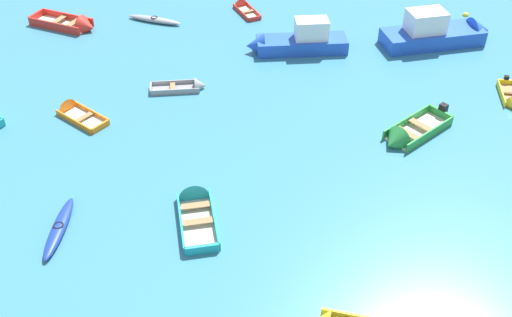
{
  "coord_description": "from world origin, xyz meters",
  "views": [
    {
      "loc": [
        1.26,
        2.77,
        17.01
      ],
      "look_at": [
        0.0,
        24.04,
        0.15
      ],
      "focal_mm": 41.74,
      "sensor_mm": 36.0,
      "label": 1
    }
  ],
  "objects_px": {
    "rowboat_orange_foreground_center": "(71,111)",
    "rowboat_green_near_camera": "(406,136)",
    "rowboat_yellow_cluster_inner": "(512,100)",
    "rowboat_grey_back_row_center": "(190,87)",
    "rowboat_red_midfield_left": "(242,7)",
    "motor_launch_blue_far_back": "(296,41)",
    "motor_launch_blue_distant_center": "(440,32)",
    "kayak_grey_midfield_right": "(155,20)",
    "rowboat_turquoise_far_right": "(195,203)",
    "mooring_buoy_outer_edge": "(466,16)",
    "rowboat_red_cluster_outer": "(76,25)",
    "kayak_deep_blue_outer_left": "(59,228)"
  },
  "relations": [
    {
      "from": "rowboat_red_cluster_outer",
      "to": "mooring_buoy_outer_edge",
      "type": "distance_m",
      "value": 25.45
    },
    {
      "from": "rowboat_green_near_camera",
      "to": "motor_launch_blue_far_back",
      "type": "distance_m",
      "value": 10.17
    },
    {
      "from": "rowboat_turquoise_far_right",
      "to": "rowboat_red_midfield_left",
      "type": "xyz_separation_m",
      "value": [
        0.45,
        19.68,
        -0.06
      ]
    },
    {
      "from": "rowboat_turquoise_far_right",
      "to": "motor_launch_blue_distant_center",
      "type": "height_order",
      "value": "motor_launch_blue_distant_center"
    },
    {
      "from": "rowboat_grey_back_row_center",
      "to": "rowboat_red_midfield_left",
      "type": "relative_size",
      "value": 1.03
    },
    {
      "from": "rowboat_turquoise_far_right",
      "to": "motor_launch_blue_far_back",
      "type": "height_order",
      "value": "motor_launch_blue_far_back"
    },
    {
      "from": "rowboat_red_cluster_outer",
      "to": "kayak_deep_blue_outer_left",
      "type": "height_order",
      "value": "rowboat_red_cluster_outer"
    },
    {
      "from": "kayak_grey_midfield_right",
      "to": "motor_launch_blue_distant_center",
      "type": "bearing_deg",
      "value": -5.97
    },
    {
      "from": "rowboat_red_midfield_left",
      "to": "mooring_buoy_outer_edge",
      "type": "relative_size",
      "value": 6.9
    },
    {
      "from": "rowboat_turquoise_far_right",
      "to": "kayak_grey_midfield_right",
      "type": "distance_m",
      "value": 18.03
    },
    {
      "from": "rowboat_green_near_camera",
      "to": "kayak_deep_blue_outer_left",
      "type": "height_order",
      "value": "rowboat_green_near_camera"
    },
    {
      "from": "kayak_grey_midfield_right",
      "to": "motor_launch_blue_far_back",
      "type": "xyz_separation_m",
      "value": [
        9.16,
        -3.38,
        0.47
      ]
    },
    {
      "from": "rowboat_yellow_cluster_inner",
      "to": "rowboat_red_midfield_left",
      "type": "height_order",
      "value": "rowboat_yellow_cluster_inner"
    },
    {
      "from": "kayak_deep_blue_outer_left",
      "to": "motor_launch_blue_far_back",
      "type": "height_order",
      "value": "motor_launch_blue_far_back"
    },
    {
      "from": "rowboat_green_near_camera",
      "to": "rowboat_red_midfield_left",
      "type": "distance_m",
      "value": 16.97
    },
    {
      "from": "rowboat_turquoise_far_right",
      "to": "motor_launch_blue_distant_center",
      "type": "relative_size",
      "value": 0.56
    },
    {
      "from": "rowboat_yellow_cluster_inner",
      "to": "rowboat_orange_foreground_center",
      "type": "xyz_separation_m",
      "value": [
        -22.72,
        -2.32,
        -0.02
      ]
    },
    {
      "from": "motor_launch_blue_distant_center",
      "to": "rowboat_yellow_cluster_inner",
      "type": "bearing_deg",
      "value": -68.06
    },
    {
      "from": "rowboat_orange_foreground_center",
      "to": "rowboat_red_midfield_left",
      "type": "xyz_separation_m",
      "value": [
        7.73,
        13.1,
        -0.01
      ]
    },
    {
      "from": "motor_launch_blue_distant_center",
      "to": "kayak_grey_midfield_right",
      "type": "distance_m",
      "value": 17.98
    },
    {
      "from": "kayak_grey_midfield_right",
      "to": "rowboat_red_cluster_outer",
      "type": "bearing_deg",
      "value": -165.21
    },
    {
      "from": "kayak_deep_blue_outer_left",
      "to": "rowboat_red_midfield_left",
      "type": "xyz_separation_m",
      "value": [
        5.66,
        21.41,
        -0.03
      ]
    },
    {
      "from": "rowboat_grey_back_row_center",
      "to": "motor_launch_blue_far_back",
      "type": "distance_m",
      "value": 7.36
    },
    {
      "from": "rowboat_red_cluster_outer",
      "to": "rowboat_turquoise_far_right",
      "type": "distance_m",
      "value": 18.83
    },
    {
      "from": "rowboat_grey_back_row_center",
      "to": "rowboat_red_midfield_left",
      "type": "bearing_deg",
      "value": 79.02
    },
    {
      "from": "rowboat_grey_back_row_center",
      "to": "motor_launch_blue_distant_center",
      "type": "relative_size",
      "value": 0.44
    },
    {
      "from": "rowboat_grey_back_row_center",
      "to": "rowboat_red_midfield_left",
      "type": "xyz_separation_m",
      "value": [
        2.02,
        10.44,
        -0.01
      ]
    },
    {
      "from": "rowboat_grey_back_row_center",
      "to": "motor_launch_blue_far_back",
      "type": "xyz_separation_m",
      "value": [
        5.66,
        4.67,
        0.5
      ]
    },
    {
      "from": "rowboat_orange_foreground_center",
      "to": "rowboat_green_near_camera",
      "type": "relative_size",
      "value": 0.82
    },
    {
      "from": "rowboat_yellow_cluster_inner",
      "to": "rowboat_turquoise_far_right",
      "type": "relative_size",
      "value": 0.73
    },
    {
      "from": "rowboat_orange_foreground_center",
      "to": "rowboat_red_midfield_left",
      "type": "bearing_deg",
      "value": 59.44
    },
    {
      "from": "rowboat_red_midfield_left",
      "to": "motor_launch_blue_far_back",
      "type": "xyz_separation_m",
      "value": [
        3.64,
        -5.76,
        0.51
      ]
    },
    {
      "from": "rowboat_yellow_cluster_inner",
      "to": "mooring_buoy_outer_edge",
      "type": "relative_size",
      "value": 6.67
    },
    {
      "from": "motor_launch_blue_far_back",
      "to": "kayak_grey_midfield_right",
      "type": "bearing_deg",
      "value": 159.75
    },
    {
      "from": "rowboat_turquoise_far_right",
      "to": "kayak_grey_midfield_right",
      "type": "height_order",
      "value": "rowboat_turquoise_far_right"
    },
    {
      "from": "motor_launch_blue_far_back",
      "to": "mooring_buoy_outer_edge",
      "type": "height_order",
      "value": "motor_launch_blue_far_back"
    },
    {
      "from": "rowboat_yellow_cluster_inner",
      "to": "rowboat_grey_back_row_center",
      "type": "xyz_separation_m",
      "value": [
        -17.01,
        0.34,
        -0.01
      ]
    },
    {
      "from": "rowboat_red_cluster_outer",
      "to": "kayak_grey_midfield_right",
      "type": "xyz_separation_m",
      "value": [
        4.8,
        1.27,
        -0.07
      ]
    },
    {
      "from": "rowboat_turquoise_far_right",
      "to": "mooring_buoy_outer_edge",
      "type": "relative_size",
      "value": 9.18
    },
    {
      "from": "rowboat_green_near_camera",
      "to": "motor_launch_blue_far_back",
      "type": "relative_size",
      "value": 0.64
    },
    {
      "from": "rowboat_orange_foreground_center",
      "to": "rowboat_green_near_camera",
      "type": "distance_m",
      "value": 16.77
    },
    {
      "from": "rowboat_red_cluster_outer",
      "to": "rowboat_red_midfield_left",
      "type": "distance_m",
      "value": 10.95
    },
    {
      "from": "rowboat_grey_back_row_center",
      "to": "rowboat_yellow_cluster_inner",
      "type": "bearing_deg",
      "value": -1.16
    },
    {
      "from": "rowboat_grey_back_row_center",
      "to": "rowboat_orange_foreground_center",
      "type": "xyz_separation_m",
      "value": [
        -5.71,
        -2.66,
        -0.0
      ]
    },
    {
      "from": "rowboat_orange_foreground_center",
      "to": "rowboat_grey_back_row_center",
      "type": "bearing_deg",
      "value": 24.98
    },
    {
      "from": "rowboat_grey_back_row_center",
      "to": "mooring_buoy_outer_edge",
      "type": "bearing_deg",
      "value": 31.18
    },
    {
      "from": "motor_launch_blue_distant_center",
      "to": "rowboat_red_midfield_left",
      "type": "height_order",
      "value": "motor_launch_blue_distant_center"
    },
    {
      "from": "kayak_grey_midfield_right",
      "to": "motor_launch_blue_far_back",
      "type": "bearing_deg",
      "value": -20.25
    },
    {
      "from": "motor_launch_blue_far_back",
      "to": "motor_launch_blue_distant_center",
      "type": "bearing_deg",
      "value": 9.82
    },
    {
      "from": "rowboat_red_midfield_left",
      "to": "rowboat_grey_back_row_center",
      "type": "bearing_deg",
      "value": -100.98
    }
  ]
}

